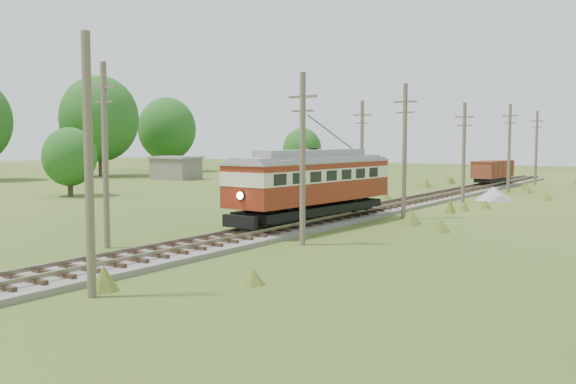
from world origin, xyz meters
The scene contains 17 objects.
railbed_main centered at (0.00, 34.00, 0.19)m, with size 3.60×96.00×0.57m.
streetcar centered at (0.00, 24.51, 2.84)m, with size 4.05×13.73×6.23m.
gondola centered at (0.00, 63.59, 1.87)m, with size 2.99×7.46×2.42m.
gravel_pile centered at (4.70, 47.48, 0.56)m, with size 3.28×3.48×1.19m.
utility_pole_r_1 centered at (3.10, 5.00, 4.40)m, with size 0.30×0.30×8.80m.
utility_pole_r_2 centered at (3.30, 18.00, 4.42)m, with size 1.60×0.30×8.60m.
utility_pole_r_3 centered at (3.20, 31.00, 4.63)m, with size 1.60×0.30×9.00m.
utility_pole_r_4 centered at (3.00, 44.00, 4.32)m, with size 1.60×0.30×8.40m.
utility_pole_r_5 centered at (3.40, 57.00, 4.58)m, with size 1.60×0.30×8.90m.
utility_pole_r_6 centered at (3.20, 70.00, 4.47)m, with size 1.60×0.30×8.70m.
utility_pole_l_a centered at (-4.20, 12.00, 4.63)m, with size 1.60×0.30×9.00m.
utility_pole_l_b centered at (-4.50, 40.00, 4.42)m, with size 1.60×0.30×8.60m.
tree_left_4 centered at (-54.00, 54.00, 8.37)m, with size 11.34×11.34×14.61m.
tree_left_5 centered at (-56.00, 70.00, 7.12)m, with size 9.66×9.66×12.44m.
tree_mid_a centered at (-28.00, 68.00, 4.02)m, with size 5.46×5.46×7.03m.
tree_mid_c centered at (-30.00, 30.00, 3.71)m, with size 5.04×5.04×6.49m.
shed centered at (-40.00, 55.00, 1.57)m, with size 6.40×4.40×3.10m.
Camera 1 is at (20.19, -9.05, 5.25)m, focal length 40.00 mm.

